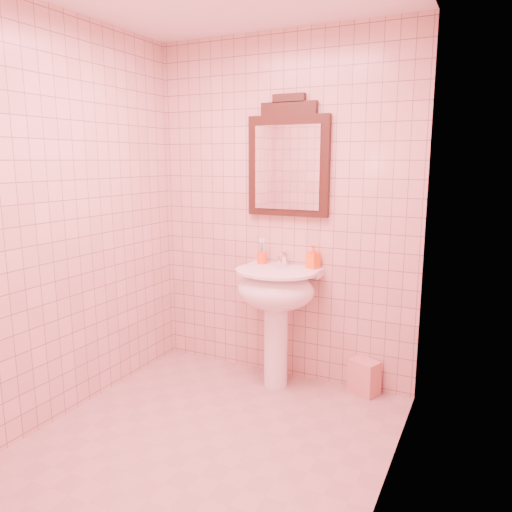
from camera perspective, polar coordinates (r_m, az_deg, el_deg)
The scene contains 8 objects.
floor at distance 3.10m, azimuth -5.67°, elevation -20.53°, with size 2.20×2.20×0.00m, color tan.
back_wall at distance 3.65m, azimuth 3.02°, elevation 5.12°, with size 2.00×0.02×2.50m, color #DDA79A.
pedestal_sink at distance 3.53m, azimuth 2.28°, elevation -4.80°, with size 0.58×0.58×0.86m.
faucet at distance 3.59m, azimuth 3.18°, elevation -0.29°, with size 0.04×0.16×0.11m.
mirror at distance 3.58m, azimuth 3.70°, elevation 10.82°, with size 0.60×0.06×0.84m.
toothbrush_cup at distance 3.68m, azimuth 0.69°, elevation -0.19°, with size 0.07×0.07×0.16m.
soap_dispenser at distance 3.54m, azimuth 6.56°, elevation -0.09°, with size 0.08×0.08×0.17m, color #FC5D15.
towel at distance 3.68m, azimuth 12.24°, elevation -13.34°, with size 0.20×0.13×0.24m, color #E9A689.
Camera 1 is at (1.41, -2.25, 1.62)m, focal length 35.00 mm.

